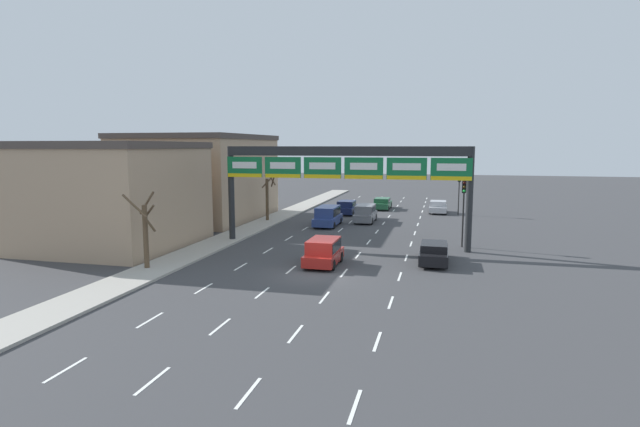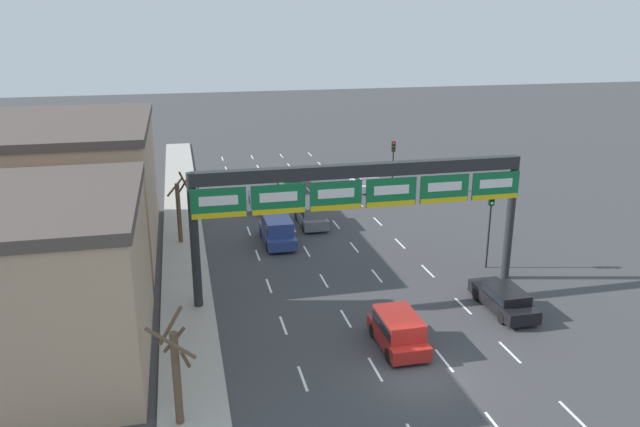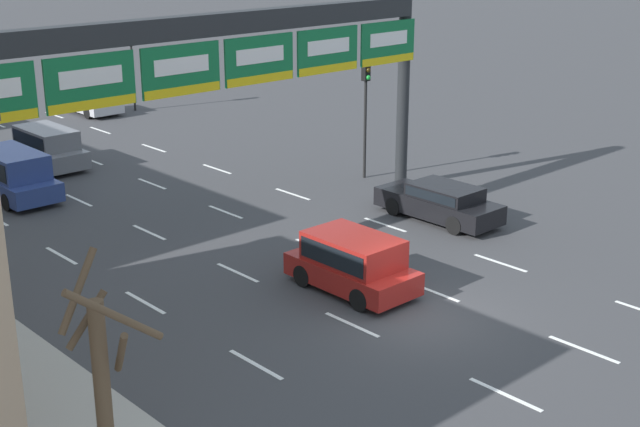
{
  "view_description": "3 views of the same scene",
  "coord_description": "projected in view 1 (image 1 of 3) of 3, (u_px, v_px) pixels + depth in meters",
  "views": [
    {
      "loc": [
        7.24,
        -27.43,
        7.49
      ],
      "look_at": [
        -0.84,
        5.1,
        2.96
      ],
      "focal_mm": 28.0,
      "sensor_mm": 36.0,
      "label": 1
    },
    {
      "loc": [
        -9.49,
        -22.19,
        15.01
      ],
      "look_at": [
        -1.22,
        13.92,
        3.27
      ],
      "focal_mm": 35.0,
      "sensor_mm": 36.0,
      "label": 2
    },
    {
      "loc": [
        -16.97,
        -14.35,
        10.39
      ],
      "look_at": [
        0.49,
        4.57,
        1.79
      ],
      "focal_mm": 50.0,
      "sensor_mm": 36.0,
      "label": 3
    }
  ],
  "objects": [
    {
      "name": "car_green",
      "position": [
        382.0,
        203.0,
        59.91
      ],
      "size": [
        1.89,
        4.74,
        1.35
      ],
      "color": "#235B38",
      "rests_on": "ground_plane"
    },
    {
      "name": "suv_grey",
      "position": [
        365.0,
        213.0,
        49.55
      ],
      "size": [
        1.85,
        4.49,
        1.73
      ],
      "color": "slate",
      "rests_on": "ground_plane"
    },
    {
      "name": "ground_plane",
      "position": [
        313.0,
        276.0,
        29.11
      ],
      "size": [
        220.0,
        220.0,
        0.0
      ],
      "primitive_type": "plane",
      "color": "#3D3D3F"
    },
    {
      "name": "tree_bare_second",
      "position": [
        268.0,
        195.0,
        49.77
      ],
      "size": [
        1.81,
        1.92,
        5.15
      ],
      "color": "brown",
      "rests_on": "sidewalk_left"
    },
    {
      "name": "car_navy",
      "position": [
        347.0,
        207.0,
        55.39
      ],
      "size": [
        1.93,
        4.5,
        1.5
      ],
      "color": "#19234C",
      "rests_on": "ground_plane"
    },
    {
      "name": "traffic_light_near_gantry",
      "position": [
        459.0,
        185.0,
        54.49
      ],
      "size": [
        0.3,
        0.35,
        4.53
      ],
      "color": "black",
      "rests_on": "ground_plane"
    },
    {
      "name": "suv_blue",
      "position": [
        328.0,
        215.0,
        47.12
      ],
      "size": [
        1.98,
        4.83,
        1.86
      ],
      "color": "navy",
      "rests_on": "ground_plane"
    },
    {
      "name": "tree_bare_closest",
      "position": [
        145.0,
        230.0,
        30.08
      ],
      "size": [
        1.74,
        1.58,
        4.64
      ],
      "color": "brown",
      "rests_on": "sidewalk_left"
    },
    {
      "name": "suv_red",
      "position": [
        324.0,
        251.0,
        31.54
      ],
      "size": [
        1.92,
        3.94,
        1.69
      ],
      "color": "maroon",
      "rests_on": "ground_plane"
    },
    {
      "name": "building_far",
      "position": [
        200.0,
        177.0,
        51.84
      ],
      "size": [
        12.09,
        15.45,
        8.68
      ],
      "color": "tan",
      "rests_on": "ground_plane"
    },
    {
      "name": "car_silver",
      "position": [
        438.0,
        206.0,
        56.26
      ],
      "size": [
        1.91,
        4.05,
        1.4
      ],
      "color": "#B7B7BC",
      "rests_on": "ground_plane"
    },
    {
      "name": "traffic_light_mid_block",
      "position": [
        464.0,
        200.0,
        36.89
      ],
      "size": [
        0.3,
        0.35,
        4.97
      ],
      "color": "black",
      "rests_on": "ground_plane"
    },
    {
      "name": "car_black",
      "position": [
        434.0,
        252.0,
        32.24
      ],
      "size": [
        1.79,
        4.74,
        1.34
      ],
      "color": "black",
      "rests_on": "ground_plane"
    },
    {
      "name": "sign_gantry",
      "position": [
        344.0,
        166.0,
        36.91
      ],
      "size": [
        18.58,
        0.7,
        7.49
      ],
      "color": "#232628",
      "rests_on": "ground_plane"
    },
    {
      "name": "sidewalk_left",
      "position": [
        165.0,
        265.0,
        31.41
      ],
      "size": [
        2.8,
        110.0,
        0.15
      ],
      "color": "#A8A399",
      "rests_on": "ground_plane"
    },
    {
      "name": "building_near",
      "position": [
        110.0,
        194.0,
        37.38
      ],
      "size": [
        11.39,
        11.47,
        7.83
      ],
      "color": "tan",
      "rests_on": "ground_plane"
    },
    {
      "name": "lane_dashes",
      "position": [
        354.0,
        236.0,
        42.1
      ],
      "size": [
        10.02,
        67.0,
        0.01
      ],
      "color": "white",
      "rests_on": "ground_plane"
    }
  ]
}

